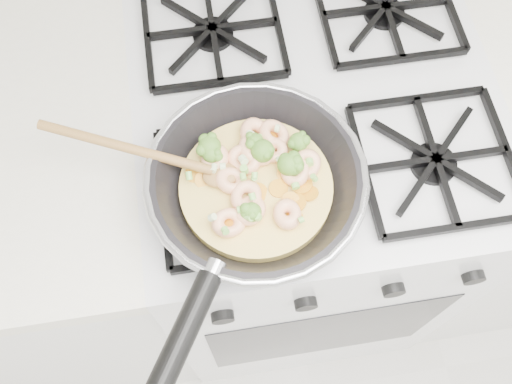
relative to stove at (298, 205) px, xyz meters
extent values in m
cube|color=silver|center=(0.00, 0.00, -0.01)|extent=(0.60, 0.60, 0.90)
cube|color=black|center=(0.00, -0.30, -0.01)|extent=(0.48, 0.00, 0.40)
cube|color=black|center=(0.00, 0.00, 0.45)|extent=(0.56, 0.56, 0.02)
torus|color=#B6B6BD|center=(-0.13, -0.17, 0.52)|extent=(0.31, 0.31, 0.01)
cylinder|color=black|center=(-0.25, -0.37, 0.52)|extent=(0.12, 0.17, 0.03)
cylinder|color=#EED167|center=(-0.13, -0.17, 0.48)|extent=(0.22, 0.22, 0.02)
ellipsoid|color=olive|center=(-0.17, -0.15, 0.50)|extent=(0.06, 0.06, 0.02)
cylinder|color=olive|center=(-0.30, -0.10, 0.53)|extent=(0.23, 0.10, 0.05)
torus|color=#FFC496|center=(-0.05, -0.15, 0.50)|extent=(0.07, 0.07, 0.03)
torus|color=#FFC496|center=(-0.14, -0.21, 0.50)|extent=(0.07, 0.07, 0.02)
torus|color=#FFC496|center=(-0.14, -0.19, 0.50)|extent=(0.07, 0.07, 0.02)
torus|color=#FFC496|center=(-0.17, -0.22, 0.50)|extent=(0.06, 0.06, 0.03)
torus|color=#FFC496|center=(-0.18, -0.12, 0.50)|extent=(0.06, 0.06, 0.03)
torus|color=#FFC496|center=(-0.09, -0.12, 0.50)|extent=(0.05, 0.05, 0.03)
torus|color=#FFC496|center=(-0.12, -0.09, 0.50)|extent=(0.06, 0.06, 0.03)
torus|color=#FFC496|center=(-0.09, -0.22, 0.50)|extent=(0.05, 0.05, 0.02)
torus|color=#FFC496|center=(-0.07, -0.16, 0.50)|extent=(0.05, 0.05, 0.03)
torus|color=#FFC496|center=(-0.16, -0.16, 0.50)|extent=(0.06, 0.06, 0.02)
torus|color=#FFC496|center=(-0.14, -0.13, 0.50)|extent=(0.07, 0.07, 0.03)
torus|color=#FFC496|center=(-0.12, -0.11, 0.50)|extent=(0.05, 0.05, 0.03)
torus|color=#FFC496|center=(-0.11, -0.12, 0.50)|extent=(0.07, 0.07, 0.02)
torus|color=#FFC496|center=(-0.09, -0.10, 0.50)|extent=(0.07, 0.07, 0.03)
ellipsoid|color=#5B922F|center=(-0.07, -0.15, 0.51)|extent=(0.04, 0.04, 0.03)
ellipsoid|color=#5B922F|center=(-0.08, -0.15, 0.51)|extent=(0.04, 0.04, 0.03)
ellipsoid|color=#5B922F|center=(-0.12, -0.11, 0.51)|extent=(0.03, 0.03, 0.03)
ellipsoid|color=#5B922F|center=(-0.18, -0.12, 0.51)|extent=(0.03, 0.03, 0.03)
ellipsoid|color=#5B922F|center=(-0.06, -0.12, 0.51)|extent=(0.04, 0.04, 0.03)
ellipsoid|color=#5B922F|center=(-0.18, -0.11, 0.51)|extent=(0.04, 0.04, 0.03)
ellipsoid|color=#5B922F|center=(-0.14, -0.21, 0.51)|extent=(0.04, 0.04, 0.03)
ellipsoid|color=#5B922F|center=(-0.11, -0.12, 0.51)|extent=(0.04, 0.04, 0.03)
cylinder|color=orange|center=(-0.17, -0.22, 0.50)|extent=(0.03, 0.03, 0.01)
cylinder|color=orange|center=(-0.08, -0.20, 0.50)|extent=(0.03, 0.03, 0.01)
cylinder|color=orange|center=(-0.18, -0.10, 0.50)|extent=(0.04, 0.04, 0.00)
cylinder|color=orange|center=(-0.08, -0.14, 0.50)|extent=(0.03, 0.03, 0.00)
cylinder|color=orange|center=(-0.08, -0.16, 0.50)|extent=(0.03, 0.03, 0.01)
cylinder|color=orange|center=(-0.08, -0.22, 0.50)|extent=(0.03, 0.03, 0.01)
cylinder|color=orange|center=(-0.20, -0.15, 0.50)|extent=(0.03, 0.03, 0.00)
cylinder|color=orange|center=(-0.12, -0.18, 0.50)|extent=(0.03, 0.03, 0.00)
cylinder|color=orange|center=(-0.08, -0.20, 0.50)|extent=(0.04, 0.04, 0.00)
cylinder|color=orange|center=(-0.21, -0.14, 0.50)|extent=(0.04, 0.04, 0.01)
cylinder|color=orange|center=(-0.10, -0.18, 0.50)|extent=(0.04, 0.04, 0.00)
cylinder|color=orange|center=(-0.09, -0.09, 0.50)|extent=(0.03, 0.03, 0.01)
cylinder|color=orange|center=(-0.05, -0.19, 0.50)|extent=(0.03, 0.03, 0.01)
cylinder|color=orange|center=(-0.06, -0.18, 0.50)|extent=(0.04, 0.04, 0.01)
cylinder|color=#82CC51|center=(-0.18, -0.24, 0.52)|extent=(0.01, 0.01, 0.01)
cylinder|color=#82CC51|center=(-0.14, -0.22, 0.52)|extent=(0.01, 0.01, 0.01)
cylinder|color=#82CC51|center=(-0.14, -0.15, 0.52)|extent=(0.01, 0.01, 0.01)
cylinder|color=beige|center=(-0.18, -0.14, 0.51)|extent=(0.01, 0.01, 0.01)
cylinder|color=#82CC51|center=(-0.15, -0.21, 0.52)|extent=(0.01, 0.01, 0.01)
cylinder|color=#82CC51|center=(-0.13, -0.22, 0.52)|extent=(0.01, 0.01, 0.01)
cylinder|color=beige|center=(-0.14, -0.14, 0.52)|extent=(0.01, 0.01, 0.01)
cylinder|color=#82CC51|center=(-0.05, -0.18, 0.51)|extent=(0.01, 0.01, 0.01)
cylinder|color=#82CC51|center=(-0.14, -0.19, 0.52)|extent=(0.01, 0.01, 0.01)
cylinder|color=#82CC51|center=(-0.14, -0.16, 0.52)|extent=(0.01, 0.01, 0.01)
cylinder|color=#82CC51|center=(-0.11, -0.10, 0.51)|extent=(0.01, 0.01, 0.01)
cylinder|color=#82CC51|center=(-0.22, -0.15, 0.51)|extent=(0.01, 0.01, 0.01)
cylinder|color=beige|center=(-0.17, -0.14, 0.51)|extent=(0.01, 0.01, 0.01)
cylinder|color=beige|center=(-0.19, -0.22, 0.52)|extent=(0.01, 0.01, 0.01)
cylinder|color=beige|center=(-0.09, -0.14, 0.51)|extent=(0.01, 0.01, 0.01)
cylinder|color=beige|center=(-0.12, -0.10, 0.52)|extent=(0.01, 0.01, 0.01)
cylinder|color=#82CC51|center=(-0.13, -0.16, 0.52)|extent=(0.01, 0.01, 0.01)
cylinder|color=#82CC51|center=(-0.13, -0.16, 0.51)|extent=(0.01, 0.01, 0.01)
cylinder|color=#82CC51|center=(-0.07, -0.18, 0.51)|extent=(0.01, 0.01, 0.01)
cylinder|color=beige|center=(-0.08, -0.09, 0.51)|extent=(0.01, 0.01, 0.01)
cylinder|color=#82CC51|center=(-0.05, -0.15, 0.51)|extent=(0.01, 0.01, 0.01)
cylinder|color=#82CC51|center=(-0.12, -0.13, 0.51)|extent=(0.01, 0.01, 0.01)
cylinder|color=#82CC51|center=(-0.08, -0.24, 0.52)|extent=(0.01, 0.01, 0.01)
camera|label=1|loc=(-0.18, -0.50, 1.21)|focal=39.82mm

